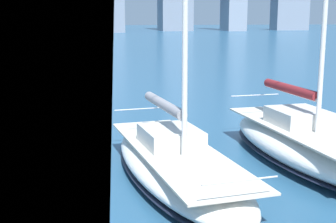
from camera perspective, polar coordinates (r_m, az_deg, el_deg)
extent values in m
cube|color=gray|center=(193.15, 14.67, 12.67)|extent=(13.36, 7.16, 20.80)
ellipsoid|color=white|center=(16.78, 16.36, -4.09)|extent=(3.35, 9.15, 1.17)
ellipsoid|color=black|center=(16.87, 16.30, -5.15)|extent=(3.36, 9.19, 0.10)
cube|color=beige|center=(16.64, 16.48, -2.05)|extent=(2.77, 8.04, 0.06)
cube|color=silver|center=(17.02, 15.60, -0.65)|extent=(1.82, 2.07, 0.55)
cylinder|color=silver|center=(15.64, 18.64, 12.03)|extent=(0.16, 0.16, 8.07)
cylinder|color=silver|center=(17.46, 14.62, 2.29)|extent=(0.32, 3.78, 0.12)
cylinder|color=maroon|center=(17.44, 14.64, 2.68)|extent=(0.51, 3.49, 0.32)
cylinder|color=silver|center=(20.03, 10.57, 1.97)|extent=(2.15, 0.16, 0.04)
ellipsoid|color=white|center=(14.36, 1.01, -6.73)|extent=(3.73, 9.54, 0.94)
ellipsoid|color=black|center=(14.44, 1.01, -7.70)|extent=(3.75, 9.59, 0.10)
cube|color=beige|center=(14.21, 1.02, -4.82)|extent=(3.12, 8.38, 0.06)
cube|color=silver|center=(14.64, 0.32, -3.09)|extent=(1.87, 2.21, 0.55)
cylinder|color=silver|center=(12.99, 2.10, 12.55)|extent=(0.16, 0.16, 8.40)
cylinder|color=silver|center=(15.12, -0.50, 0.38)|extent=(0.53, 3.90, 0.12)
cylinder|color=gray|center=(15.10, -0.50, 0.83)|extent=(0.69, 3.61, 0.32)
cylinder|color=silver|center=(10.29, 8.81, -8.33)|extent=(1.80, 0.23, 0.04)
cylinder|color=silver|center=(17.99, -3.28, 0.33)|extent=(2.08, 0.26, 0.04)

